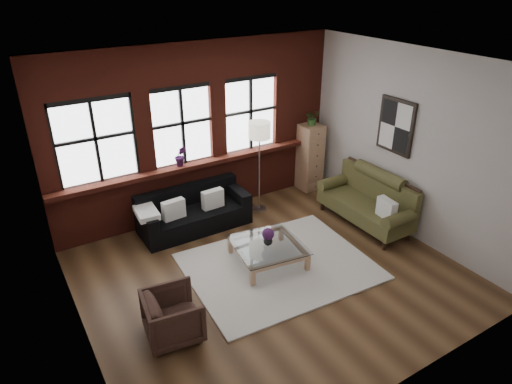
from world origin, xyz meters
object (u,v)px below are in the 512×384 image
coffee_table (268,254)px  vase (268,240)px  drawer_chest (310,157)px  vintage_settee (365,200)px  armchair (173,316)px  dark_sofa (194,210)px  floor_lamp (259,164)px

coffee_table → vase: size_ratio=6.90×
vase → drawer_chest: 2.93m
vintage_settee → armchair: vintage_settee is taller
armchair → drawer_chest: (4.16, 2.60, 0.38)m
dark_sofa → drawer_chest: (2.79, 0.26, 0.35)m
vintage_settee → vase: bearing=-177.2°
dark_sofa → vintage_settee: bearing=-29.0°
armchair → floor_lamp: bearing=-41.9°
vintage_settee → drawer_chest: drawer_chest is taller
vintage_settee → vase: vintage_settee is taller
vase → floor_lamp: size_ratio=0.08×
coffee_table → drawer_chest: 2.97m
vintage_settee → floor_lamp: (-1.34, 1.48, 0.46)m
dark_sofa → vintage_settee: size_ratio=1.04×
vase → coffee_table: bearing=0.0°
dark_sofa → coffee_table: 1.71m
dark_sofa → armchair: (-1.37, -2.34, -0.03)m
vintage_settee → floor_lamp: 2.05m
armchair → vase: armchair is taller
armchair → dark_sofa: bearing=-22.6°
vase → dark_sofa: bearing=108.6°
dark_sofa → coffee_table: (0.54, -1.61, -0.19)m
coffee_table → drawer_chest: bearing=39.7°
dark_sofa → floor_lamp: (1.36, -0.02, 0.61)m
drawer_chest → armchair: bearing=-148.0°
coffee_table → armchair: bearing=-159.0°
vase → drawer_chest: (2.25, 1.86, 0.28)m
vase → floor_lamp: 1.87m
dark_sofa → vase: (0.54, -1.61, 0.06)m
coffee_table → drawer_chest: (2.25, 1.86, 0.53)m
vintage_settee → dark_sofa: bearing=151.0°
coffee_table → vase: (-0.00, 0.00, 0.25)m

